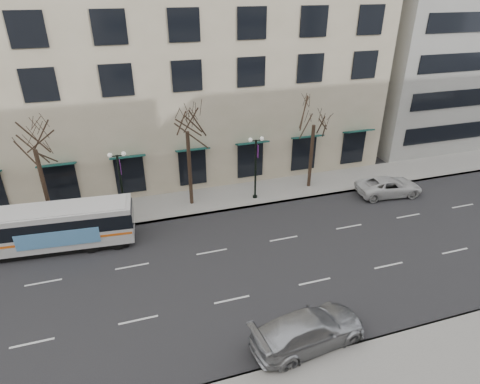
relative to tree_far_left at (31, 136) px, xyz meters
name	(u,v)px	position (x,y,z in m)	size (l,w,h in m)	color
ground	(221,274)	(10.00, -8.80, -6.70)	(160.00, 160.00, 0.00)	black
sidewalk_far	(252,194)	(15.00, 0.20, -6.62)	(80.00, 4.00, 0.15)	gray
building_hotel	(135,25)	(8.00, 12.20, 5.30)	(40.00, 20.00, 24.00)	tan
tree_far_left	(31,136)	(0.00, 0.00, 0.00)	(3.60, 3.60, 8.34)	black
tree_far_mid	(186,119)	(10.00, 0.00, 0.21)	(3.60, 3.60, 8.55)	black
tree_far_right	(315,113)	(20.00, 0.00, -0.28)	(3.60, 3.60, 8.06)	black
lamp_post_left	(121,182)	(5.01, -0.60, -3.75)	(1.22, 0.45, 5.21)	black
lamp_post_right	(256,165)	(15.01, -0.60, -3.75)	(1.22, 0.45, 5.21)	black
city_bus	(47,227)	(0.16, -3.01, -5.10)	(10.95, 3.24, 2.93)	silver
silver_car	(309,330)	(12.66, -15.00, -5.87)	(2.33, 5.73, 1.66)	#A1A4A9
white_pickup	(389,186)	(25.61, -3.10, -5.97)	(2.43, 5.27, 1.46)	silver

